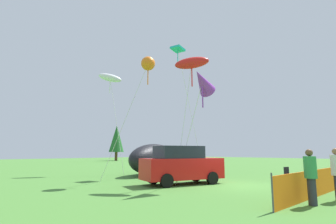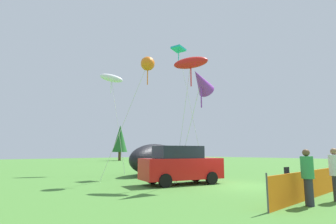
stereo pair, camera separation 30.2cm
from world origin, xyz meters
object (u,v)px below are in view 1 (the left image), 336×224
object	(u,v)px
kite_teal_diamond	(178,52)
kite_white_ghost	(110,78)
parked_car	(182,165)
kite_red_lizard	(192,63)
kite_orange_flower	(148,64)
spectator_in_yellow_shirt	(311,174)
inflatable_cat	(159,160)
folding_chair	(289,174)
kite_purple_delta	(202,82)

from	to	relation	value
kite_teal_diamond	kite_white_ghost	bearing A→B (deg)	121.35
parked_car	kite_teal_diamond	xyz separation A→B (m)	(3.78, 3.85, 8.44)
kite_white_ghost	kite_red_lizard	xyz separation A→B (m)	(-0.76, -9.59, -1.32)
parked_car	kite_orange_flower	xyz separation A→B (m)	(-0.72, 2.03, 5.91)
parked_car	kite_teal_diamond	size ratio (longest dim) A/B	0.47
kite_red_lizard	spectator_in_yellow_shirt	bearing A→B (deg)	-99.46
inflatable_cat	kite_red_lizard	size ratio (longest dim) A/B	1.16
parked_car	spectator_in_yellow_shirt	distance (m)	6.71
kite_orange_flower	parked_car	bearing A→B (deg)	-70.42
folding_chair	kite_white_ghost	size ratio (longest dim) A/B	0.11
parked_car	kite_red_lizard	world-z (taller)	kite_red_lizard
inflatable_cat	folding_chair	bearing A→B (deg)	-106.42
kite_teal_diamond	parked_car	bearing A→B (deg)	-134.48
kite_orange_flower	kite_teal_diamond	size ratio (longest dim) A/B	0.75
folding_chair	inflatable_cat	size ratio (longest dim) A/B	0.11
folding_chair	kite_red_lizard	distance (m)	7.88
kite_red_lizard	kite_purple_delta	bearing A→B (deg)	-112.54
parked_car	kite_orange_flower	bearing A→B (deg)	125.72
kite_white_ghost	kite_red_lizard	distance (m)	9.71
inflatable_cat	kite_teal_diamond	xyz separation A→B (m)	(0.30, -1.84, 8.38)
folding_chair	inflatable_cat	bearing A→B (deg)	-164.12
kite_purple_delta	kite_red_lizard	distance (m)	1.73
folding_chair	kite_orange_flower	size ratio (longest dim) A/B	0.12
parked_car	kite_purple_delta	xyz separation A→B (m)	(-0.43, -1.85, 4.10)
inflatable_cat	spectator_in_yellow_shirt	bearing A→B (deg)	-131.32
parked_car	kite_red_lizard	distance (m)	5.47
folding_chair	inflatable_cat	world-z (taller)	inflatable_cat
kite_white_ghost	spectator_in_yellow_shirt	bearing A→B (deg)	-96.40
kite_purple_delta	kite_white_ghost	world-z (taller)	kite_white_ghost
spectator_in_yellow_shirt	kite_white_ghost	bearing A→B (deg)	83.60
parked_car	folding_chair	xyz separation A→B (m)	(4.32, -3.80, -0.46)
inflatable_cat	kite_purple_delta	size ratio (longest dim) A/B	1.37
inflatable_cat	kite_red_lizard	distance (m)	9.10
folding_chair	kite_teal_diamond	world-z (taller)	kite_teal_diamond
parked_car	kite_orange_flower	distance (m)	6.29
parked_car	folding_chair	world-z (taller)	parked_car
kite_orange_flower	kite_teal_diamond	bearing A→B (deg)	21.94
kite_white_ghost	kite_teal_diamond	xyz separation A→B (m)	(3.01, -4.94, 1.71)
kite_orange_flower	kite_teal_diamond	distance (m)	5.47
spectator_in_yellow_shirt	kite_teal_diamond	xyz separation A→B (m)	(4.74, 10.49, 8.45)
inflatable_cat	kite_white_ghost	size ratio (longest dim) A/B	0.97
inflatable_cat	spectator_in_yellow_shirt	xyz separation A→B (m)	(-4.45, -12.33, -0.08)
spectator_in_yellow_shirt	kite_red_lizard	xyz separation A→B (m)	(0.97, 5.84, 5.43)
spectator_in_yellow_shirt	kite_purple_delta	distance (m)	6.34
spectator_in_yellow_shirt	inflatable_cat	bearing A→B (deg)	70.17
kite_white_ghost	kite_red_lizard	bearing A→B (deg)	-94.52
inflatable_cat	spectator_in_yellow_shirt	distance (m)	13.10
kite_orange_flower	kite_red_lizard	world-z (taller)	kite_orange_flower
folding_chair	kite_white_ghost	world-z (taller)	kite_white_ghost
folding_chair	kite_orange_flower	world-z (taller)	kite_orange_flower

